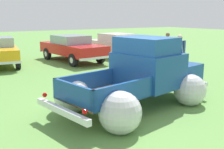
# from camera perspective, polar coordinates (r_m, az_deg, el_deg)

# --- Properties ---
(ground_plane) EXTENTS (80.00, 80.00, 0.00)m
(ground_plane) POSITION_cam_1_polar(r_m,az_deg,el_deg) (7.62, 4.11, -6.95)
(ground_plane) COLOR #609347
(vintage_pickup_truck) EXTENTS (4.88, 3.38, 1.96)m
(vintage_pickup_truck) POSITION_cam_1_polar(r_m,az_deg,el_deg) (7.69, 6.18, -0.95)
(vintage_pickup_truck) COLOR black
(vintage_pickup_truck) RESTS_ON ground
(show_car_2) EXTENTS (2.30, 4.77, 1.43)m
(show_car_2) POSITION_cam_1_polar(r_m,az_deg,el_deg) (15.35, -8.33, 5.66)
(show_car_2) COLOR black
(show_car_2) RESTS_ON ground
(show_car_3) EXTENTS (2.28, 4.54, 1.43)m
(show_car_3) POSITION_cam_1_polar(r_m,az_deg,el_deg) (16.73, 1.26, 6.31)
(show_car_3) COLOR black
(show_car_3) RESTS_ON ground
(spectator_0) EXTENTS (0.46, 0.51, 1.70)m
(spectator_0) POSITION_cam_1_polar(r_m,az_deg,el_deg) (12.28, 13.84, 4.69)
(spectator_0) COLOR gray
(spectator_0) RESTS_ON ground
(spectator_2) EXTENTS (0.44, 0.53, 1.64)m
(spectator_2) POSITION_cam_1_polar(r_m,az_deg,el_deg) (14.56, 11.47, 5.78)
(spectator_2) COLOR navy
(spectator_2) RESTS_ON ground
(lane_cone_0) EXTENTS (0.36, 0.36, 0.63)m
(lane_cone_0) POSITION_cam_1_polar(r_m,az_deg,el_deg) (11.59, 8.23, 1.20)
(lane_cone_0) COLOR black
(lane_cone_0) RESTS_ON ground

